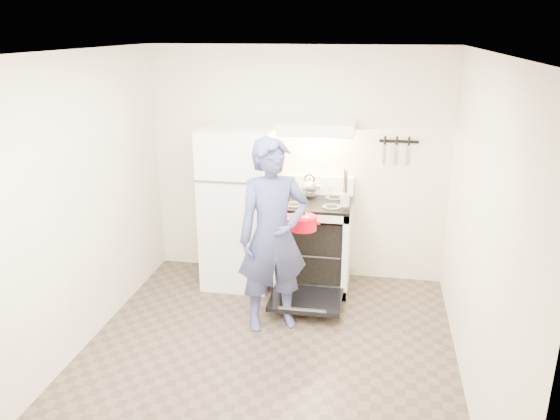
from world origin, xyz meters
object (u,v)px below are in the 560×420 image
object	(u,v)px
stove_body	(314,246)
dutch_oven	(303,223)
refrigerator	(238,207)
tea_kettle	(309,186)
person	(273,236)

from	to	relation	value
stove_body	dutch_oven	bearing A→B (deg)	-93.67
refrigerator	dutch_oven	xyz separation A→B (m)	(0.77, -0.56, 0.07)
stove_body	tea_kettle	size ratio (longest dim) A/B	3.67
refrigerator	stove_body	size ratio (longest dim) A/B	1.85
person	refrigerator	bearing A→B (deg)	96.48
stove_body	dutch_oven	xyz separation A→B (m)	(-0.04, -0.59, 0.46)
dutch_oven	person	bearing A→B (deg)	-126.55
tea_kettle	dutch_oven	distance (m)	0.75
refrigerator	dutch_oven	bearing A→B (deg)	-36.02
stove_body	person	xyz separation A→B (m)	(-0.27, -0.90, 0.43)
tea_kettle	person	world-z (taller)	person
refrigerator	stove_body	xyz separation A→B (m)	(0.81, 0.02, -0.39)
refrigerator	dutch_oven	size ratio (longest dim) A/B	5.22
person	dutch_oven	world-z (taller)	person
stove_body	person	world-z (taller)	person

